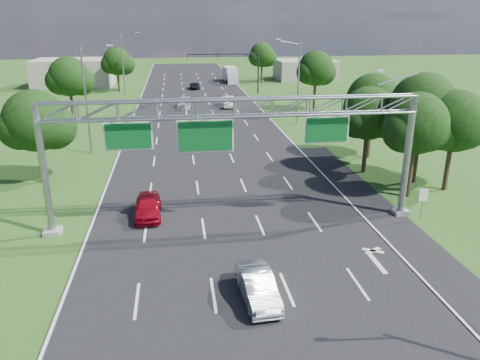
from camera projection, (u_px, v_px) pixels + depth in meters
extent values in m
plane|color=#2B5419|center=(210.00, 149.00, 46.88)|extent=(220.00, 220.00, 0.00)
cube|color=black|center=(210.00, 149.00, 46.88)|extent=(18.00, 180.00, 0.02)
cube|color=black|center=(370.00, 204.00, 33.24)|extent=(3.00, 30.00, 0.02)
cube|color=gray|center=(400.00, 212.00, 31.49)|extent=(1.00, 1.00, 0.30)
cylinder|color=gray|center=(407.00, 157.00, 30.21)|extent=(0.44, 0.44, 8.00)
cube|color=gray|center=(53.00, 232.00, 28.60)|extent=(1.00, 1.00, 0.30)
cylinder|color=gray|center=(44.00, 172.00, 27.32)|extent=(0.40, 0.40, 8.00)
cylinder|color=gray|center=(398.00, 79.00, 28.40)|extent=(2.54, 0.12, 0.79)
cube|color=beige|center=(380.00, 71.00, 28.08)|extent=(0.50, 0.22, 0.12)
cube|color=white|center=(128.00, 136.00, 27.28)|extent=(2.80, 0.05, 1.70)
cube|color=#0B5820|center=(128.00, 136.00, 27.23)|extent=(2.62, 0.05, 1.52)
cube|color=white|center=(206.00, 136.00, 27.91)|extent=(3.40, 0.05, 2.00)
cube|color=#0B5820|center=(206.00, 136.00, 27.85)|extent=(3.22, 0.05, 1.82)
cube|color=white|center=(327.00, 130.00, 28.82)|extent=(2.80, 0.05, 1.70)
cube|color=#0B5820|center=(327.00, 130.00, 28.77)|extent=(2.62, 0.05, 1.52)
cylinder|color=gray|center=(422.00, 205.00, 30.39)|extent=(0.06, 0.06, 2.00)
cube|color=white|center=(424.00, 195.00, 30.12)|extent=(0.60, 0.04, 0.80)
cylinder|color=black|center=(258.00, 72.00, 79.85)|extent=(0.24, 0.24, 7.00)
cylinder|color=black|center=(223.00, 54.00, 78.05)|extent=(12.00, 0.18, 0.18)
imported|color=black|center=(187.00, 58.00, 77.46)|extent=(0.18, 0.22, 1.10)
imported|color=black|center=(217.00, 58.00, 78.11)|extent=(0.18, 0.22, 1.10)
imported|color=black|center=(247.00, 57.00, 78.75)|extent=(0.18, 0.22, 1.10)
cylinder|color=gray|center=(86.00, 102.00, 43.75)|extent=(0.20, 0.20, 10.00)
cylinder|color=gray|center=(95.00, 50.00, 42.36)|extent=(2.78, 0.12, 0.60)
cube|color=beige|center=(110.00, 45.00, 42.39)|extent=(0.55, 0.22, 0.12)
cylinder|color=gray|center=(123.00, 65.00, 76.47)|extent=(0.20, 0.20, 10.00)
cylinder|color=gray|center=(129.00, 35.00, 75.07)|extent=(2.78, 0.12, 0.60)
cube|color=beige|center=(137.00, 33.00, 75.11)|extent=(0.55, 0.22, 0.12)
cylinder|color=gray|center=(298.00, 83.00, 56.05)|extent=(0.20, 0.20, 10.00)
cylinder|color=gray|center=(289.00, 43.00, 54.32)|extent=(2.78, 0.12, 0.60)
cube|color=beige|center=(278.00, 39.00, 54.02)|extent=(0.55, 0.22, 0.12)
cylinder|color=#2D2116|center=(410.00, 172.00, 33.98)|extent=(0.36, 0.36, 3.74)
sphere|color=black|center=(416.00, 123.00, 32.77)|extent=(4.40, 4.40, 4.40)
sphere|color=black|center=(427.00, 129.00, 33.47)|extent=(3.30, 3.30, 3.30)
sphere|color=black|center=(404.00, 131.00, 32.51)|extent=(3.08, 3.08, 3.08)
cylinder|color=#2D2116|center=(416.00, 157.00, 36.96)|extent=(0.36, 0.36, 4.18)
sphere|color=black|center=(423.00, 105.00, 35.61)|extent=(5.00, 5.00, 5.00)
sphere|color=black|center=(434.00, 112.00, 36.35)|extent=(3.75, 3.75, 3.75)
sphere|color=black|center=(410.00, 113.00, 35.35)|extent=(3.50, 3.50, 3.50)
cylinder|color=#2D2116|center=(365.00, 153.00, 39.53)|extent=(0.36, 0.36, 3.30)
sphere|color=black|center=(369.00, 113.00, 38.40)|extent=(4.40, 4.40, 4.40)
sphere|color=black|center=(379.00, 119.00, 39.10)|extent=(3.30, 3.30, 3.30)
sphere|color=black|center=(358.00, 120.00, 38.14)|extent=(3.08, 3.08, 3.08)
cylinder|color=#2D2116|center=(447.00, 168.00, 35.40)|extent=(0.36, 0.36, 3.52)
sphere|color=black|center=(454.00, 121.00, 34.20)|extent=(4.60, 4.60, 4.60)
sphere|color=black|center=(465.00, 127.00, 34.92)|extent=(3.45, 3.45, 3.45)
sphere|color=black|center=(443.00, 128.00, 33.94)|extent=(3.22, 3.22, 3.22)
cylinder|color=#2D2116|center=(369.00, 139.00, 43.49)|extent=(0.36, 0.36, 3.52)
sphere|color=black|center=(373.00, 100.00, 42.27)|extent=(4.80, 4.80, 4.80)
sphere|color=black|center=(383.00, 105.00, 42.99)|extent=(3.60, 3.60, 3.60)
sphere|color=black|center=(362.00, 106.00, 42.01)|extent=(3.36, 3.36, 3.36)
cylinder|color=#2D2116|center=(41.00, 164.00, 37.10)|extent=(0.36, 0.36, 3.08)
sphere|color=black|center=(35.00, 121.00, 35.95)|extent=(4.80, 4.80, 4.80)
sphere|color=black|center=(53.00, 127.00, 36.68)|extent=(3.60, 3.60, 3.60)
sphere|color=black|center=(20.00, 128.00, 35.69)|extent=(3.36, 3.36, 3.36)
cylinder|color=#2D2116|center=(72.00, 107.00, 58.23)|extent=(0.36, 0.36, 3.74)
sphere|color=black|center=(69.00, 76.00, 56.98)|extent=(4.80, 4.80, 4.80)
sphere|color=black|center=(80.00, 81.00, 57.70)|extent=(3.60, 3.60, 3.60)
sphere|color=black|center=(59.00, 81.00, 56.72)|extent=(3.36, 3.36, 3.36)
cylinder|color=#2D2116|center=(119.00, 82.00, 82.06)|extent=(0.36, 0.36, 3.30)
sphere|color=black|center=(117.00, 61.00, 80.87)|extent=(4.80, 4.80, 4.80)
sphere|color=black|center=(124.00, 64.00, 81.60)|extent=(3.60, 3.60, 3.60)
sphere|color=black|center=(110.00, 64.00, 80.61)|extent=(3.36, 3.36, 3.36)
cylinder|color=#2D2116|center=(314.00, 97.00, 65.10)|extent=(0.36, 0.36, 3.96)
sphere|color=black|center=(316.00, 68.00, 63.81)|extent=(4.80, 4.80, 4.80)
sphere|color=black|center=(323.00, 72.00, 64.54)|extent=(3.60, 3.60, 3.60)
sphere|color=black|center=(309.00, 72.00, 63.55)|extent=(3.36, 3.36, 3.36)
cylinder|color=#2D2116|center=(262.00, 74.00, 92.96)|extent=(0.36, 0.36, 3.52)
sphere|color=black|center=(262.00, 55.00, 91.74)|extent=(4.80, 4.80, 4.80)
sphere|color=black|center=(268.00, 58.00, 92.47)|extent=(3.60, 3.60, 3.60)
sphere|color=black|center=(257.00, 57.00, 91.48)|extent=(3.36, 3.36, 3.36)
cube|color=gray|center=(74.00, 73.00, 88.10)|extent=(14.00, 10.00, 5.00)
cube|color=gray|center=(305.00, 70.00, 97.90)|extent=(12.00, 9.00, 4.00)
imported|color=maroon|center=(148.00, 206.00, 30.92)|extent=(1.79, 4.28, 1.45)
imported|color=#B2B9BF|center=(258.00, 286.00, 21.83)|extent=(1.73, 4.22, 1.36)
imported|color=silver|center=(184.00, 103.00, 67.78)|extent=(2.18, 4.59, 1.29)
imported|color=black|center=(195.00, 86.00, 85.25)|extent=(1.97, 4.01, 1.10)
imported|color=silver|center=(228.00, 102.00, 68.33)|extent=(1.81, 4.69, 1.52)
cube|color=silver|center=(230.00, 74.00, 94.93)|extent=(2.47, 5.58, 2.74)
cube|color=silver|center=(232.00, 79.00, 91.51)|extent=(2.20, 2.11, 2.01)
cylinder|color=black|center=(227.00, 82.00, 91.74)|extent=(0.32, 0.91, 0.91)
cylinder|color=black|center=(237.00, 81.00, 91.99)|extent=(0.32, 0.91, 0.91)
cylinder|color=black|center=(224.00, 78.00, 96.86)|extent=(0.32, 0.91, 0.91)
cylinder|color=black|center=(234.00, 78.00, 97.11)|extent=(0.32, 0.91, 0.91)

